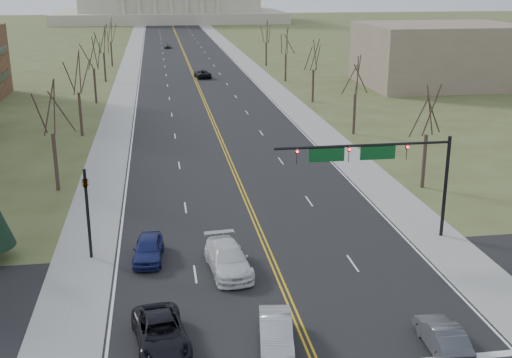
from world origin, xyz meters
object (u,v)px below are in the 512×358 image
object	(u,v)px
car_sb_inner_second	(228,259)
car_far_nb	(202,74)
signal_mast	(377,160)
car_nb_outer_lead	(443,337)
car_sb_inner_lead	(276,333)
car_sb_outer_lead	(161,333)
signal_left	(87,204)
car_sb_outer_second	(148,249)
car_far_sb	(167,45)

from	to	relation	value
car_sb_inner_second	car_far_nb	distance (m)	79.81
signal_mast	car_nb_outer_lead	bearing A→B (deg)	-94.53
car_sb_inner_lead	car_sb_outer_lead	xyz separation A→B (m)	(-5.58, 0.89, -0.01)
signal_mast	car_sb_inner_second	distance (m)	11.99
car_sb_outer_lead	signal_left	bearing A→B (deg)	103.21
car_sb_outer_lead	car_sb_outer_second	bearing A→B (deg)	85.72
car_far_nb	car_sb_outer_second	bearing A→B (deg)	75.89
signal_mast	car_far_nb	size ratio (longest dim) A/B	2.31
signal_mast	signal_left	size ratio (longest dim) A/B	2.02
signal_mast	car_sb_outer_lead	size ratio (longest dim) A/B	2.29
signal_left	car_sb_inner_second	distance (m)	9.62
signal_left	car_sb_outer_second	size ratio (longest dim) A/B	1.34
signal_mast	car_far_sb	bearing A→B (deg)	94.97
car_far_nb	car_far_sb	world-z (taller)	car_far_nb
signal_mast	car_far_sb	size ratio (longest dim) A/B	3.03
car_sb_inner_lead	car_sb_inner_second	bearing A→B (deg)	106.36
car_sb_inner_lead	car_far_nb	distance (m)	88.52
car_nb_outer_lead	car_sb_outer_second	size ratio (longest dim) A/B	0.97
signal_left	car_sb_outer_second	distance (m)	4.80
car_sb_inner_second	car_far_nb	world-z (taller)	car_sb_inner_second
signal_mast	signal_left	distance (m)	19.06
car_sb_outer_second	car_sb_inner_second	bearing A→B (deg)	-22.53
signal_left	car_sb_outer_lead	world-z (taller)	signal_left
car_sb_outer_second	car_far_nb	world-z (taller)	car_sb_outer_second
signal_mast	car_sb_outer_lead	bearing A→B (deg)	-142.41
signal_mast	car_far_nb	bearing A→B (deg)	94.51
car_nb_outer_lead	car_sb_outer_second	world-z (taller)	car_sb_outer_second
signal_left	car_nb_outer_lead	size ratio (longest dim) A/B	1.38
car_sb_outer_lead	car_sb_inner_second	size ratio (longest dim) A/B	0.93
car_sb_outer_second	car_sb_inner_lead	bearing A→B (deg)	-56.72
signal_mast	car_sb_inner_second	bearing A→B (deg)	-162.08
car_nb_outer_lead	car_far_nb	world-z (taller)	car_far_nb
car_sb_inner_lead	car_far_sb	world-z (taller)	car_sb_inner_lead
car_nb_outer_lead	car_sb_inner_second	distance (m)	13.91
car_sb_outer_lead	car_far_nb	size ratio (longest dim) A/B	1.01
signal_mast	car_sb_outer_lead	distance (m)	19.10
car_sb_inner_lead	car_sb_outer_lead	world-z (taller)	car_sb_inner_lead
car_sb_outer_lead	car_sb_outer_second	distance (m)	10.36
car_sb_inner_lead	car_sb_inner_second	xyz separation A→B (m)	(-1.37, 8.77, 0.08)
car_far_sb	car_sb_inner_lead	bearing A→B (deg)	-91.58
car_nb_outer_lead	car_sb_outer_lead	world-z (taller)	car_sb_outer_lead
car_sb_inner_second	car_far_sb	size ratio (longest dim) A/B	1.42
signal_mast	car_sb_outer_second	world-z (taller)	signal_mast
car_far_sb	signal_left	bearing A→B (deg)	-95.94
car_sb_inner_lead	car_sb_outer_lead	distance (m)	5.65
car_sb_inner_second	car_far_nb	xyz separation A→B (m)	(4.39, 79.69, -0.10)
signal_mast	car_sb_outer_lead	world-z (taller)	signal_mast
car_sb_outer_second	car_far_sb	xyz separation A→B (m)	(4.12, 128.83, -0.08)
car_far_sb	car_nb_outer_lead	bearing A→B (deg)	-88.38
car_sb_outer_second	car_far_sb	world-z (taller)	car_sb_outer_second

